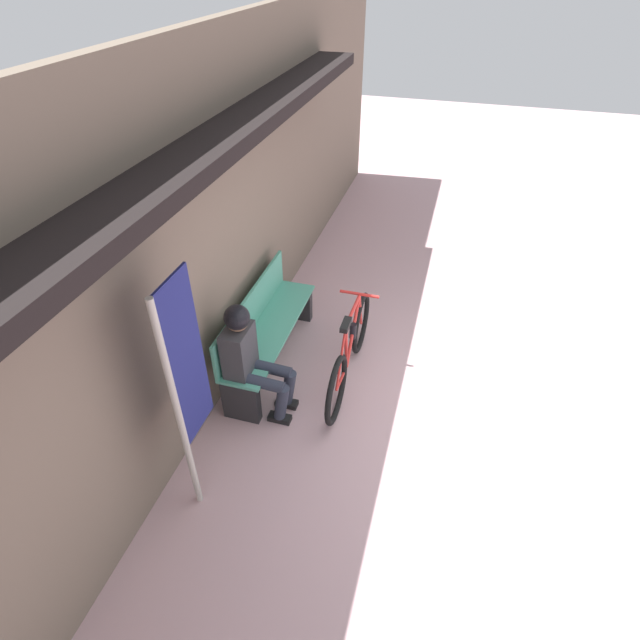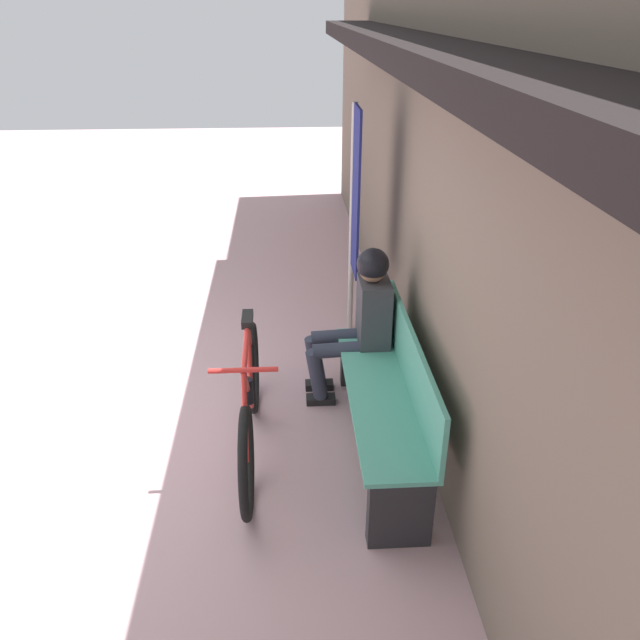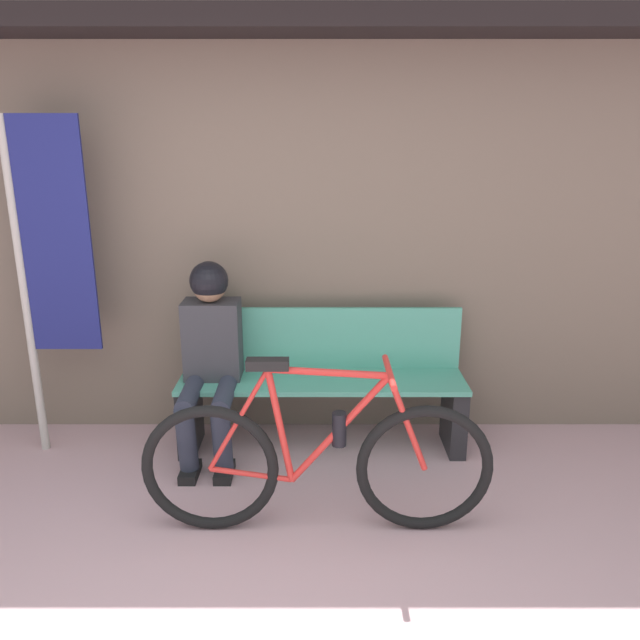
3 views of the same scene
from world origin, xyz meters
name	(u,v)px [view 1 (image 1 of 3)]	position (x,y,z in m)	size (l,w,h in m)	color
ground_plane	(470,430)	(0.00, 0.00, 0.00)	(24.00, 24.00, 0.00)	#C69EA3
storefront_wall	(206,237)	(0.00, 2.48, 1.66)	(12.00, 0.56, 3.20)	#756656
park_bench_near	(266,331)	(0.39, 2.17, 0.42)	(1.76, 0.42, 0.87)	#51A88E
bicycle	(350,352)	(0.36, 1.26, 0.37)	(1.73, 0.40, 0.91)	black
person_seated	(249,353)	(-0.28, 2.05, 0.69)	(0.34, 0.62, 1.20)	#2D3342
banner_pole	(184,378)	(-1.21, 2.10, 1.24)	(0.45, 0.05, 2.02)	#B7B2A8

